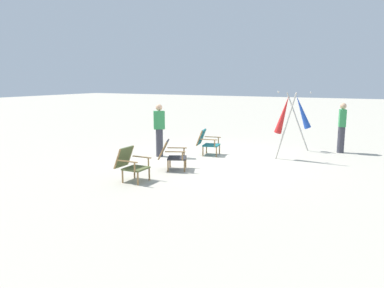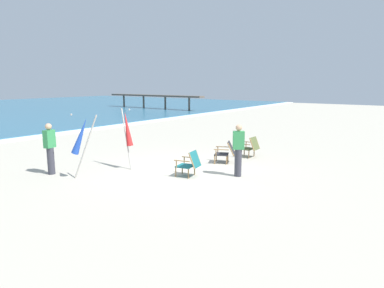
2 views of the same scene
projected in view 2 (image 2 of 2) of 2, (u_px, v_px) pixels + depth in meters
The scene contains 10 objects.
ground_plane at pixel (186, 171), 11.32m from camera, with size 80.00×80.00×0.00m, color #B7AF9E.
surf_band at pixel (16, 139), 17.49m from camera, with size 80.00×1.10×0.06m, color white.
beach_chair_mid_center at pixel (226, 151), 12.36m from camera, with size 0.82×0.90×0.80m.
beach_chair_back_left at pixel (190, 163), 10.57m from camera, with size 0.70×0.79×0.81m.
beach_chair_front_right at pixel (250, 146), 13.33m from camera, with size 0.60×0.70×0.81m.
umbrella_furled_blue at pixel (81, 137), 10.20m from camera, with size 0.52×0.83×1.98m.
umbrella_furled_red at pixel (127, 129), 11.44m from camera, with size 0.38×0.70×2.05m.
person_near_chairs at pixel (238, 150), 10.53m from camera, with size 0.36×0.39×1.63m.
person_by_waterline at pixel (50, 148), 10.78m from camera, with size 0.38×0.27×1.63m.
pier_distant at pixel (154, 96), 36.82m from camera, with size 0.90×12.44×1.56m.
Camera 2 is at (-8.84, -6.53, 2.89)m, focal length 32.00 mm.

